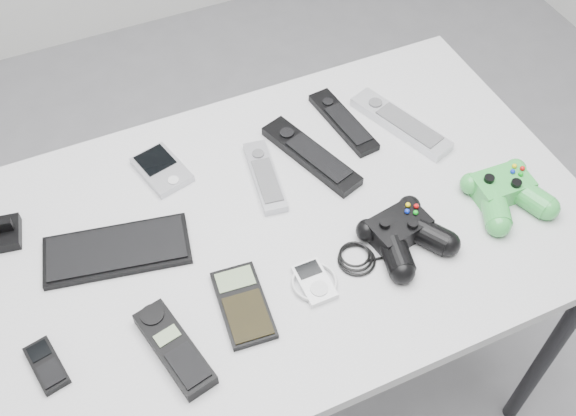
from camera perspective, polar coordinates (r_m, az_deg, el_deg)
name	(u,v)px	position (r m, az deg, el deg)	size (l,w,h in m)	color
floor	(299,378)	(1.93, 0.92, -14.17)	(3.50, 3.50, 0.00)	slate
desk	(289,240)	(1.32, 0.06, -2.75)	(1.13, 0.72, 0.75)	#ADACAF
pda_keyboard	(117,250)	(1.26, -14.28, -3.45)	(0.26, 0.11, 0.02)	black
pda	(162,169)	(1.36, -10.65, 3.26)	(0.08, 0.12, 0.02)	#A6A6AD
remote_silver_a	(265,176)	(1.33, -1.97, 2.73)	(0.05, 0.18, 0.02)	#A6A6AD
remote_black_a	(311,155)	(1.36, 1.95, 4.52)	(0.05, 0.24, 0.02)	black
remote_black_b	(343,121)	(1.44, 4.69, 7.33)	(0.05, 0.20, 0.02)	black
remote_silver_b	(401,123)	(1.45, 9.50, 7.12)	(0.05, 0.24, 0.02)	silver
mobile_phone	(46,365)	(1.17, -19.77, -12.40)	(0.04, 0.09, 0.02)	black
cordless_handset	(174,348)	(1.13, -9.60, -11.61)	(0.06, 0.18, 0.03)	black
calculator	(243,304)	(1.16, -3.81, -8.14)	(0.08, 0.15, 0.02)	black
mp3_player	(314,282)	(1.18, 2.24, -6.26)	(0.08, 0.09, 0.02)	silver
controller_black	(404,233)	(1.24, 9.79, -2.07)	(0.26, 0.16, 0.05)	black
controller_green	(506,191)	(1.35, 17.99, 1.38)	(0.15, 0.16, 0.05)	#258843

